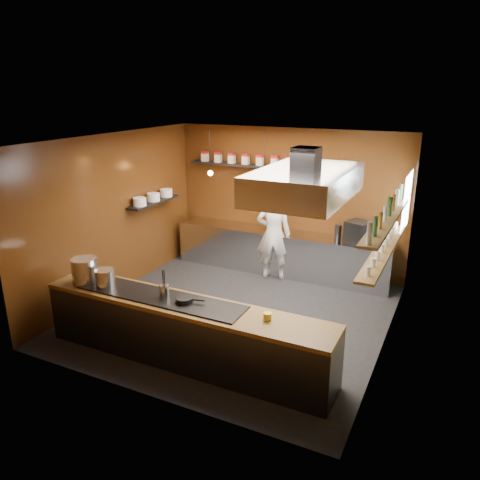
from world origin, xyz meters
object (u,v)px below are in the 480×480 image
Objects in this scene: espresso_machine at (358,232)px; stockpot_large at (85,270)px; chef at (274,234)px; extractor_hood at (305,183)px; stockpot_small at (105,278)px.

stockpot_large is at bearing -111.03° from espresso_machine.
stockpot_large is 3.89m from chef.
chef reaches higher than espresso_machine.
extractor_hood is 3.04m from chef.
stockpot_small is (0.39, -0.00, -0.06)m from stockpot_large.
extractor_hood reaches higher than stockpot_large.
chef is at bearing 120.86° from extractor_hood.
chef is (-1.34, 2.24, -1.56)m from extractor_hood.
stockpot_large is 1.37× the size of stockpot_small.
stockpot_small is at bearing -107.45° from espresso_machine.
extractor_hood is 5.17× the size of stockpot_large.
stockpot_large is 0.40m from stockpot_small.
espresso_machine is 0.23× the size of chef.
extractor_hood is 7.06× the size of stockpot_small.
stockpot_small is at bearing -0.42° from stockpot_large.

